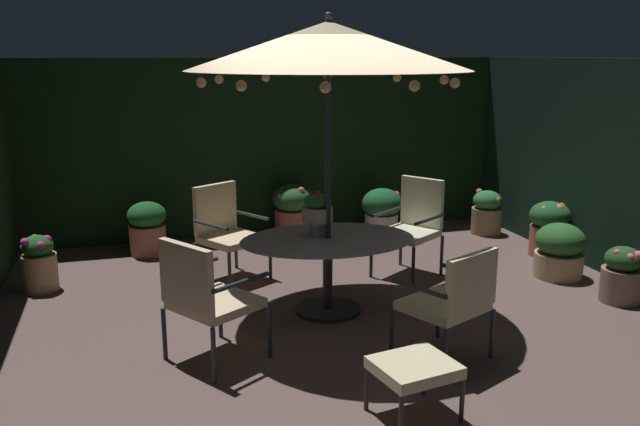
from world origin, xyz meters
TOP-DOWN VIEW (x-y plane):
  - ground_plane at (0.00, 0.00)m, footprint 6.85×6.69m
  - hedge_backdrop_rear at (0.00, 3.20)m, footprint 6.85×0.30m
  - patio_dining_table at (-0.09, 0.17)m, footprint 1.62×1.22m
  - patio_umbrella at (-0.09, 0.17)m, footprint 2.47×2.47m
  - centerpiece_planter at (-0.15, 0.29)m, footprint 0.29×0.29m
  - patio_chair_north at (1.12, 0.97)m, footprint 0.80×0.79m
  - patio_chair_northeast at (-0.85, 1.40)m, footprint 0.81×0.80m
  - patio_chair_east at (-1.30, -0.61)m, footprint 0.83×0.84m
  - patio_chair_southeast at (0.53, -1.12)m, footprint 0.79×0.77m
  - ottoman_footrest at (-0.09, -1.78)m, footprint 0.58×0.53m
  - potted_plant_left_near at (2.75, 2.24)m, footprint 0.40×0.40m
  - potted_plant_back_left at (-2.73, 1.52)m, footprint 0.35×0.35m
  - potted_plant_front_corner at (2.71, -0.38)m, footprint 0.39×0.39m
  - potted_plant_right_far at (2.95, 1.14)m, footprint 0.47×0.47m
  - potted_plant_back_right at (0.22, 2.76)m, footprint 0.53×0.53m
  - potted_plant_left_far at (-1.62, 2.51)m, footprint 0.45×0.45m
  - potted_plant_back_center at (2.59, 0.43)m, footprint 0.52×0.52m
  - potted_plant_right_near at (1.37, 2.55)m, footprint 0.54×0.54m

SIDE VIEW (x-z plane):
  - ground_plane at x=0.00m, z-range -0.02..0.00m
  - potted_plant_front_corner at x=2.71m, z-range 0.00..0.55m
  - potted_plant_back_left at x=-2.73m, z-range 0.00..0.58m
  - potted_plant_back_center at x=2.59m, z-range 0.00..0.59m
  - potted_plant_left_near at x=2.75m, z-range 0.00..0.59m
  - potted_plant_left_far at x=-1.62m, z-range 0.01..0.66m
  - ottoman_footrest at x=-0.09m, z-range 0.14..0.53m
  - potted_plant_right_near at x=1.37m, z-range 0.03..0.66m
  - potted_plant_right_far at x=2.95m, z-range 0.02..0.67m
  - potted_plant_back_right at x=0.22m, z-range 0.02..0.73m
  - patio_chair_southeast at x=0.53m, z-range 0.07..0.99m
  - patio_chair_northeast at x=-0.85m, z-range 0.06..1.06m
  - patio_dining_table at x=-0.09m, z-range 0.21..0.92m
  - patio_chair_east at x=-1.30m, z-range 0.07..1.07m
  - patio_chair_north at x=1.12m, z-range 0.07..1.10m
  - centerpiece_planter at x=-0.15m, z-range 0.74..1.16m
  - hedge_backdrop_rear at x=0.00m, z-range 0.00..2.30m
  - patio_umbrella at x=-0.09m, z-range 1.06..3.75m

